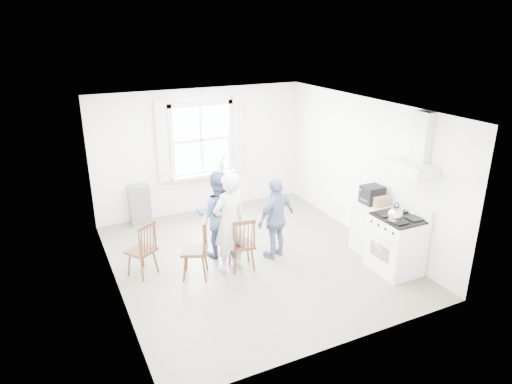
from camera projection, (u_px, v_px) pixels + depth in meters
name	position (u px, v px, depth m)	size (l,w,h in m)	color
room_shell	(253.00, 188.00, 7.41)	(4.62, 5.12, 2.64)	#776D5C
window_assembly	(202.00, 144.00, 9.41)	(1.88, 0.24, 1.70)	white
range_hood	(414.00, 157.00, 6.91)	(0.45, 0.76, 0.94)	silver
shelf_unit	(140.00, 205.00, 9.11)	(0.40, 0.30, 0.80)	gray
gas_stove	(396.00, 243.00, 7.34)	(0.68, 0.76, 1.12)	white
kettle	(395.00, 215.00, 6.98)	(0.22, 0.22, 0.32)	silver
low_cabinet	(371.00, 228.00, 7.97)	(0.50, 0.55, 0.90)	silver
stereo_stack	(372.00, 195.00, 7.81)	(0.34, 0.31, 0.31)	black
cardboard_box	(380.00, 201.00, 7.72)	(0.27, 0.19, 0.17)	#A97D51
windsor_chair_a	(145.00, 244.00, 7.13)	(0.54, 0.53, 0.93)	#452316
windsor_chair_b	(243.00, 239.00, 7.29)	(0.44, 0.43, 0.93)	#452316
windsor_chair_c	(201.00, 241.00, 7.13)	(0.54, 0.55, 1.00)	#452316
person_left	(229.00, 222.00, 7.24)	(0.61, 0.61, 1.68)	silver
person_mid	(218.00, 214.00, 7.73)	(0.75, 0.75, 1.53)	#475985
person_right	(276.00, 218.00, 7.71)	(0.83, 0.83, 1.42)	navy
potted_plant	(222.00, 163.00, 9.66)	(0.19, 0.19, 0.34)	#347536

